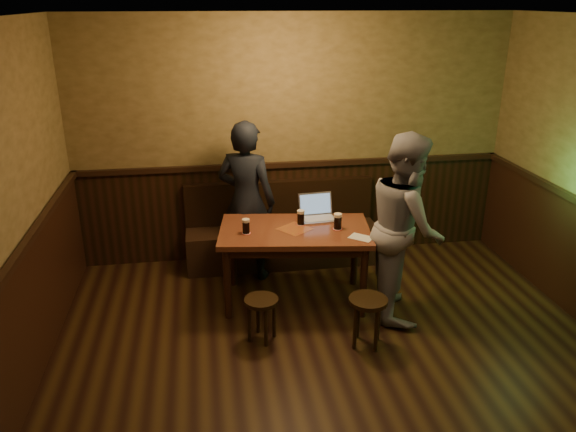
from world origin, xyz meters
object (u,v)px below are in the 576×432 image
(bench, at_px, (282,237))
(stool_left, at_px, (261,307))
(pint_left, at_px, (246,226))
(person_grey, at_px, (406,226))
(person_suit, at_px, (247,201))
(laptop, at_px, (317,212))
(pint_right, at_px, (338,221))
(pint_mid, at_px, (301,217))
(stool_right, at_px, (368,308))
(pub_table, at_px, (295,239))

(bench, xyz_separation_m, stool_left, (-0.42, -1.59, 0.02))
(pint_left, distance_m, person_grey, 1.53)
(pint_left, bearing_deg, bench, 63.10)
(bench, height_order, person_suit, person_suit)
(laptop, bearing_deg, pint_left, -163.27)
(stool_left, xyz_separation_m, laptop, (0.69, 0.93, 0.52))
(person_grey, bearing_deg, laptop, 60.03)
(stool_left, bearing_deg, pint_right, 35.92)
(laptop, xyz_separation_m, person_suit, (-0.70, 0.38, 0.03))
(laptop, relative_size, person_suit, 0.21)
(pint_mid, bearing_deg, stool_right, -67.03)
(pint_left, bearing_deg, laptop, 21.04)
(laptop, distance_m, person_suit, 0.79)
(pub_table, xyz_separation_m, pint_right, (0.42, -0.07, 0.19))
(stool_right, height_order, person_grey, person_grey)
(bench, xyz_separation_m, pint_left, (-0.49, -0.96, 0.56))
(stool_left, xyz_separation_m, pint_right, (0.83, 0.60, 0.54))
(bench, bearing_deg, pub_table, -90.00)
(stool_left, height_order, pint_right, pint_right)
(pint_mid, bearing_deg, pub_table, -127.05)
(person_grey, bearing_deg, pint_left, 87.99)
(pub_table, relative_size, person_grey, 0.87)
(bench, xyz_separation_m, person_suit, (-0.42, -0.28, 0.57))
(pint_mid, bearing_deg, person_suit, 133.24)
(person_grey, bearing_deg, pub_table, 80.48)
(laptop, relative_size, person_grey, 0.21)
(pint_left, xyz_separation_m, pint_mid, (0.56, 0.14, 0.00))
(laptop, bearing_deg, pint_mid, -146.81)
(pint_mid, bearing_deg, pint_left, -165.94)
(pint_right, xyz_separation_m, laptop, (-0.14, 0.32, -0.02))
(person_grey, bearing_deg, pint_mid, 73.59)
(laptop, height_order, person_grey, person_grey)
(pint_left, relative_size, pint_mid, 0.98)
(bench, height_order, stool_right, bench)
(stool_right, relative_size, laptop, 1.25)
(stool_right, distance_m, pint_right, 0.98)
(stool_left, height_order, laptop, laptop)
(stool_left, height_order, pint_left, pint_left)
(stool_left, bearing_deg, stool_right, -13.90)
(pub_table, height_order, stool_left, pub_table)
(bench, distance_m, pint_right, 1.21)
(person_suit, relative_size, person_grey, 0.97)
(stool_left, distance_m, pint_left, 0.83)
(pint_left, height_order, pint_right, pint_right)
(person_suit, bearing_deg, pint_left, 109.86)
(pint_mid, distance_m, pint_right, 0.38)
(stool_left, distance_m, person_grey, 1.56)
(stool_right, distance_m, pint_mid, 1.20)
(pint_mid, distance_m, laptop, 0.25)
(pub_table, bearing_deg, pint_mid, 61.00)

